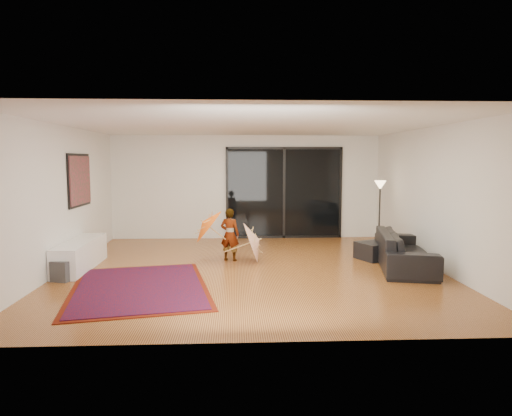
{
  "coord_description": "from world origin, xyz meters",
  "views": [
    {
      "loc": [
        -0.31,
        -8.47,
        2.06
      ],
      "look_at": [
        0.12,
        0.62,
        1.1
      ],
      "focal_mm": 32.0,
      "sensor_mm": 36.0,
      "label": 1
    }
  ],
  "objects": [
    {
      "name": "wall_front",
      "position": [
        0.0,
        -3.5,
        1.35
      ],
      "size": [
        7.0,
        0.0,
        7.0
      ],
      "primitive_type": "plane",
      "rotation": [
        -1.57,
        0.0,
        0.0
      ],
      "color": "silver",
      "rests_on": "floor"
    },
    {
      "name": "floor",
      "position": [
        0.0,
        0.0,
        0.0
      ],
      "size": [
        7.0,
        7.0,
        0.0
      ],
      "primitive_type": "plane",
      "color": "#B06B30",
      "rests_on": "ground"
    },
    {
      "name": "ceiling",
      "position": [
        0.0,
        0.0,
        2.7
      ],
      "size": [
        7.0,
        7.0,
        0.0
      ],
      "primitive_type": "plane",
      "rotation": [
        3.14,
        0.0,
        0.0
      ],
      "color": "white",
      "rests_on": "wall_back"
    },
    {
      "name": "wall_left",
      "position": [
        -3.5,
        0.0,
        1.35
      ],
      "size": [
        0.0,
        7.0,
        7.0
      ],
      "primitive_type": "plane",
      "rotation": [
        1.57,
        0.0,
        1.57
      ],
      "color": "silver",
      "rests_on": "floor"
    },
    {
      "name": "wall_right",
      "position": [
        3.5,
        0.0,
        1.35
      ],
      "size": [
        0.0,
        7.0,
        7.0
      ],
      "primitive_type": "plane",
      "rotation": [
        1.57,
        0.0,
        -1.57
      ],
      "color": "silver",
      "rests_on": "floor"
    },
    {
      "name": "persian_rug",
      "position": [
        -1.85,
        -1.19,
        0.01
      ],
      "size": [
        2.63,
        3.3,
        0.02
      ],
      "rotation": [
        0.0,
        0.0,
        0.19
      ],
      "color": "#561407",
      "rests_on": "floor"
    },
    {
      "name": "wall_back",
      "position": [
        0.0,
        3.5,
        1.35
      ],
      "size": [
        7.0,
        0.0,
        7.0
      ],
      "primitive_type": "plane",
      "rotation": [
        1.57,
        0.0,
        0.0
      ],
      "color": "silver",
      "rests_on": "floor"
    },
    {
      "name": "parasol_orange",
      "position": [
        -0.96,
        0.72,
        0.73
      ],
      "size": [
        0.63,
        0.8,
        0.87
      ],
      "rotation": [
        0.0,
        -0.9,
        0.0
      ],
      "color": "#ED590C",
      "rests_on": "child"
    },
    {
      "name": "speaker",
      "position": [
        -3.25,
        -0.67,
        0.18
      ],
      "size": [
        0.38,
        0.38,
        0.35
      ],
      "primitive_type": "cube",
      "rotation": [
        0.0,
        0.0,
        -0.28
      ],
      "color": "#424244",
      "rests_on": "floor"
    },
    {
      "name": "child",
      "position": [
        -0.41,
        0.77,
        0.54
      ],
      "size": [
        0.46,
        0.37,
        1.08
      ],
      "primitive_type": "imported",
      "rotation": [
        0.0,
        0.0,
        2.83
      ],
      "color": "#999999",
      "rests_on": "floor"
    },
    {
      "name": "parasol_white",
      "position": [
        0.19,
        0.62,
        0.5
      ],
      "size": [
        0.53,
        0.84,
        0.9
      ],
      "rotation": [
        0.0,
        1.23,
        0.0
      ],
      "color": "white",
      "rests_on": "floor"
    },
    {
      "name": "floor_lamp",
      "position": [
        3.1,
        2.02,
        1.25
      ],
      "size": [
        0.27,
        0.27,
        1.58
      ],
      "color": "black",
      "rests_on": "floor"
    },
    {
      "name": "sliding_door",
      "position": [
        1.0,
        3.47,
        1.2
      ],
      "size": [
        3.06,
        0.07,
        2.4
      ],
      "color": "black",
      "rests_on": "wall_back"
    },
    {
      "name": "painting",
      "position": [
        -3.46,
        1.0,
        1.65
      ],
      "size": [
        0.04,
        1.28,
        1.08
      ],
      "color": "black",
      "rests_on": "wall_left"
    },
    {
      "name": "ottoman",
      "position": [
        2.6,
        0.74,
        0.18
      ],
      "size": [
        0.82,
        0.82,
        0.36
      ],
      "primitive_type": "cube",
      "rotation": [
        0.0,
        0.0,
        0.4
      ],
      "color": "black",
      "rests_on": "floor"
    },
    {
      "name": "sofa",
      "position": [
        2.95,
        -0.0,
        0.34
      ],
      "size": [
        1.4,
        2.49,
        0.68
      ],
      "primitive_type": "imported",
      "rotation": [
        0.0,
        0.0,
        1.35
      ],
      "color": "black",
      "rests_on": "floor"
    },
    {
      "name": "media_console",
      "position": [
        -3.25,
        0.21,
        0.27
      ],
      "size": [
        0.49,
        1.92,
        0.53
      ],
      "primitive_type": "cube",
      "rotation": [
        0.0,
        0.0,
        0.0
      ],
      "color": "white",
      "rests_on": "floor"
    }
  ]
}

